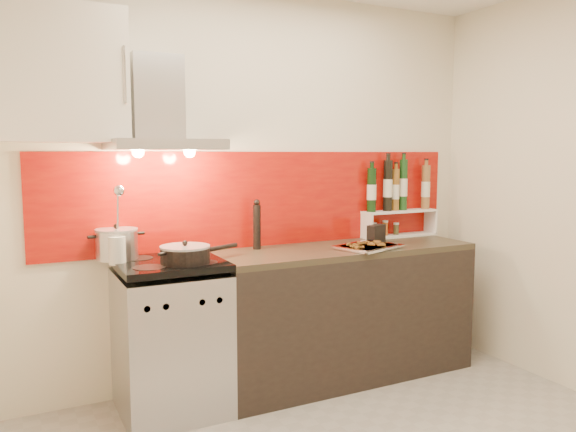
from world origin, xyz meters
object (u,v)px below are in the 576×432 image
counter (343,311)px  baking_tray (368,246)px  pepper_mill (257,225)px  stock_pot (117,244)px  saute_pan (186,254)px  range_stove (171,339)px

counter → baking_tray: size_ratio=3.69×
counter → pepper_mill: size_ratio=5.44×
baking_tray → stock_pot: bearing=168.5°
pepper_mill → saute_pan: bearing=-152.4°
baking_tray → counter: bearing=126.8°
range_stove → counter: size_ratio=0.51×
counter → stock_pot: 1.57m
pepper_mill → stock_pot: bearing=179.9°
counter → saute_pan: (-1.13, -0.12, 0.51)m
stock_pot → counter: bearing=-7.1°
saute_pan → baking_tray: (1.23, -0.02, -0.04)m
saute_pan → baking_tray: 1.23m
stock_pot → pepper_mill: bearing=-0.1°
counter → pepper_mill: bearing=162.3°
stock_pot → saute_pan: size_ratio=0.47×
baking_tray → pepper_mill: bearing=154.6°
stock_pot → saute_pan: bearing=-42.1°
baking_tray → saute_pan: bearing=179.1°
range_stove → pepper_mill: (0.64, 0.18, 0.62)m
range_stove → saute_pan: saute_pan is taller
pepper_mill → baking_tray: pepper_mill is taller
range_stove → counter: range_stove is taller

